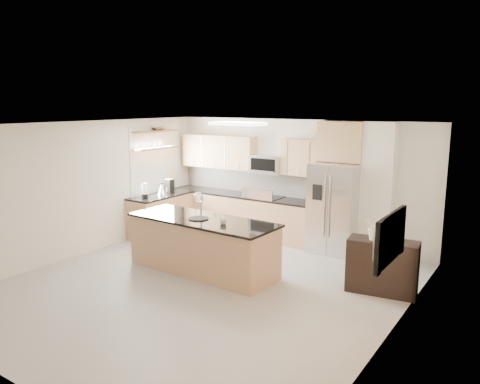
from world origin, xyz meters
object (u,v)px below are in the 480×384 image
Objects in this scene: microwave at (267,164)px; island at (203,245)px; flower_vase at (378,220)px; range at (264,217)px; refrigerator at (335,208)px; cup at (223,222)px; coffee_maker at (169,186)px; bowl at (158,128)px; kettle at (162,189)px; platter at (198,218)px; credenza at (382,267)px; television at (382,237)px; blender at (145,192)px.

microwave reaches higher than island.
range is at bearing 151.47° from flower_vase.
island is at bearing -122.86° from refrigerator.
cup is 0.35× the size of coffee_maker.
microwave is at bearing 23.72° from bowl.
refrigerator reaches higher than kettle.
platter is at bearing -87.28° from microwave.
island is 0.49m from platter.
island is 3.04m from credenza.
island is at bearing -86.34° from microwave.
television is (5.54, -2.07, 0.30)m from kettle.
island is 9.04× the size of coffee_maker.
kettle is 0.26× the size of television.
bowl reaches higher than refrigerator.
blender is at bearing -143.60° from range.
television is (3.39, -0.70, 0.39)m from platter.
island reaches higher than coffee_maker.
island is 2.63× the size of credenza.
kettle is (-2.18, 1.32, 0.57)m from island.
television is (5.58, -1.59, 0.29)m from blender.
refrigerator reaches higher than platter.
blender reaches higher than kettle.
platter is at bearing -87.14° from range.
kettle is (-2.15, 1.37, 0.08)m from platter.
flower_vase is (2.84, 0.74, 0.69)m from island.
island is (0.16, -2.37, 0.01)m from range.
refrigerator is 3.82m from kettle.
coffee_maker is (-2.10, -0.74, 0.59)m from range.
credenza is (3.10, -1.57, -0.05)m from range.
television reaches higher than cup.
coffee_maker is at bearing 142.69° from platter.
platter is at bearing -32.61° from kettle.
refrigerator is at bearing 11.82° from bowl.
television is at bearing -21.39° from bowl.
platter is (0.12, -2.42, 0.49)m from range.
blender is (-2.07, -1.53, 0.59)m from range.
island reaches higher than blender.
flower_vase is (3.00, -1.63, 0.69)m from range.
microwave is 3.51m from flower_vase.
blender reaches higher than coffee_maker.
microwave is 2.75m from island.
island reaches higher than credenza.
cup is (-2.41, -0.91, 0.57)m from credenza.
credenza is 1.85m from television.
coffee_maker is at bearing 39.57° from bowl.
credenza is 0.75m from flower_vase.
coffee_maker is at bearing 91.44° from blender.
flower_vase is (2.32, 0.84, 0.17)m from cup.
range is 10.44× the size of cup.
range is at bearing 145.18° from credenza.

